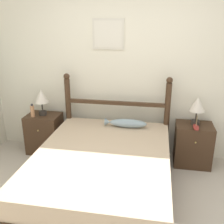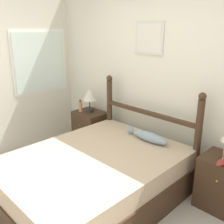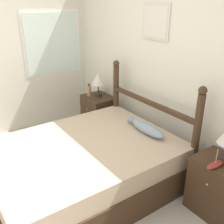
% 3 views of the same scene
% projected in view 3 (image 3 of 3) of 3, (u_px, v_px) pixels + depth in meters
% --- Properties ---
extents(ground_plane, '(16.00, 16.00, 0.00)m').
position_uv_depth(ground_plane, '(46.00, 211.00, 2.78)').
color(ground_plane, '#B7AD9E').
extents(wall_back, '(6.40, 0.08, 2.55)m').
position_uv_depth(wall_back, '(170.00, 70.00, 3.18)').
color(wall_back, beige).
rests_on(wall_back, ground_plane).
extents(bed, '(1.57, 2.06, 0.57)m').
position_uv_depth(bed, '(84.00, 166.00, 3.04)').
color(bed, '#3D2819').
rests_on(bed, ground_plane).
extents(headboard, '(1.58, 0.09, 1.27)m').
position_uv_depth(headboard, '(149.00, 115.00, 3.41)').
color(headboard, '#3D2819').
rests_on(headboard, ground_plane).
extents(nightstand_left, '(0.51, 0.43, 0.62)m').
position_uv_depth(nightstand_left, '(99.00, 114.00, 4.38)').
color(nightstand_left, '#3D2819').
rests_on(nightstand_left, ground_plane).
extents(nightstand_right, '(0.51, 0.43, 0.62)m').
position_uv_depth(nightstand_right, '(218.00, 188.00, 2.66)').
color(nightstand_right, '#3D2819').
rests_on(nightstand_right, ground_plane).
extents(table_lamp_left, '(0.21, 0.21, 0.40)m').
position_uv_depth(table_lamp_left, '(98.00, 80.00, 4.15)').
color(table_lamp_left, '#2D2823').
rests_on(table_lamp_left, nightstand_left).
extents(bottle, '(0.06, 0.06, 0.21)m').
position_uv_depth(bottle, '(89.00, 90.00, 4.25)').
color(bottle, tan).
rests_on(bottle, nightstand_left).
extents(model_boat, '(0.08, 0.23, 0.19)m').
position_uv_depth(model_boat, '(215.00, 164.00, 2.47)').
color(model_boat, maroon).
rests_on(model_boat, nightstand_right).
extents(fish_pillow, '(0.60, 0.15, 0.12)m').
position_uv_depth(fish_pillow, '(146.00, 128.00, 3.18)').
color(fish_pillow, '#8499A3').
rests_on(fish_pillow, bed).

